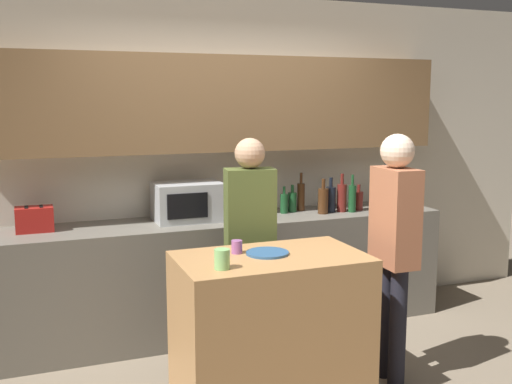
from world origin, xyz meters
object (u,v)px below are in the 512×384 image
(toaster, at_px, (34,219))
(bottle_3, at_px, (323,200))
(bottle_7, at_px, (358,200))
(person_left, at_px, (250,232))
(bottle_1, at_px, (292,202))
(bottle_2, at_px, (301,196))
(bottle_0, at_px, (284,203))
(cup_0, at_px, (222,259))
(bottle_6, at_px, (352,198))
(bottle_5, at_px, (342,197))
(person_center, at_px, (394,238))
(plate_on_island, at_px, (267,253))
(cup_1, at_px, (237,247))
(microwave, at_px, (188,201))
(bottle_4, at_px, (331,199))
(potted_plant, at_px, (389,184))

(toaster, bearing_deg, bottle_3, -3.42)
(toaster, xyz_separation_m, bottle_3, (2.25, -0.13, 0.02))
(bottle_7, xyz_separation_m, person_left, (-1.21, -0.58, -0.06))
(bottle_1, xyz_separation_m, bottle_2, (0.09, 0.03, 0.04))
(bottle_0, height_order, cup_0, bottle_0)
(bottle_1, xyz_separation_m, bottle_3, (0.21, -0.16, 0.02))
(bottle_2, xyz_separation_m, bottle_6, (0.38, -0.21, -0.00))
(bottle_0, height_order, bottle_6, bottle_6)
(bottle_5, height_order, person_center, person_center)
(bottle_2, bearing_deg, cup_0, -128.38)
(toaster, height_order, bottle_1, bottle_1)
(bottle_3, xyz_separation_m, person_center, (-0.09, -1.17, -0.05))
(plate_on_island, bearing_deg, bottle_3, 49.42)
(cup_1, distance_m, person_center, 1.03)
(bottle_0, xyz_separation_m, person_center, (0.20, -1.31, -0.03))
(person_center, bearing_deg, microwave, 40.31)
(bottle_0, bearing_deg, bottle_6, -15.49)
(bottle_5, xyz_separation_m, bottle_7, (0.17, 0.01, -0.04))
(bottle_6, xyz_separation_m, person_left, (-1.11, -0.52, -0.09))
(microwave, distance_m, person_left, 0.74)
(bottle_7, distance_m, plate_on_island, 1.73)
(cup_0, xyz_separation_m, person_left, (0.45, 0.76, -0.04))
(plate_on_island, xyz_separation_m, cup_1, (-0.17, 0.09, 0.03))
(bottle_4, distance_m, plate_on_island, 1.55)
(bottle_1, distance_m, bottle_7, 0.58)
(bottle_7, bearing_deg, bottle_2, 162.29)
(cup_0, relative_size, cup_1, 1.40)
(bottle_2, bearing_deg, plate_on_island, -122.76)
(bottle_4, xyz_separation_m, cup_0, (-1.39, -1.35, -0.04))
(potted_plant, bearing_deg, bottle_4, -171.61)
(bottle_5, height_order, person_left, person_left)
(cup_0, bearing_deg, toaster, 123.38)
(bottle_3, relative_size, bottle_4, 1.00)
(bottle_5, bearing_deg, bottle_3, -172.97)
(bottle_6, relative_size, cup_0, 2.81)
(bottle_1, relative_size, person_center, 0.14)
(microwave, height_order, potted_plant, potted_plant)
(bottle_0, height_order, bottle_1, bottle_1)
(bottle_6, xyz_separation_m, cup_0, (-1.56, -1.29, -0.05))
(bottle_7, relative_size, person_left, 0.14)
(person_center, bearing_deg, plate_on_island, 87.38)
(bottle_3, distance_m, plate_on_island, 1.46)
(bottle_0, distance_m, bottle_4, 0.40)
(bottle_3, distance_m, bottle_4, 0.10)
(bottle_1, xyz_separation_m, bottle_6, (0.47, -0.18, 0.03))
(bottle_1, height_order, bottle_7, bottle_1)
(bottle_0, xyz_separation_m, bottle_5, (0.48, -0.11, 0.04))
(bottle_2, relative_size, bottle_6, 1.03)
(toaster, xyz_separation_m, bottle_4, (2.34, -0.09, 0.02))
(bottle_3, distance_m, person_center, 1.18)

